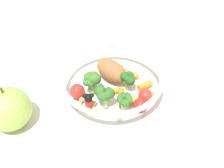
{
  "coord_description": "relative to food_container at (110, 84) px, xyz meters",
  "views": [
    {
      "loc": [
        0.17,
        0.39,
        0.43
      ],
      "look_at": [
        0.01,
        0.0,
        0.03
      ],
      "focal_mm": 46.18,
      "sensor_mm": 36.0,
      "label": 1
    }
  ],
  "objects": [
    {
      "name": "ground_plane",
      "position": [
        -0.01,
        0.0,
        -0.03
      ],
      "size": [
        2.4,
        2.4,
        0.0
      ],
      "primitive_type": "plane",
      "color": "silver"
    },
    {
      "name": "loose_apple",
      "position": [
        0.2,
        -0.0,
        0.01
      ],
      "size": [
        0.08,
        0.08,
        0.09
      ],
      "color": "#8CB74C",
      "rests_on": "ground_plane"
    },
    {
      "name": "food_container",
      "position": [
        0.0,
        0.0,
        0.0
      ],
      "size": [
        0.21,
        0.21,
        0.06
      ],
      "color": "white",
      "rests_on": "ground_plane"
    }
  ]
}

